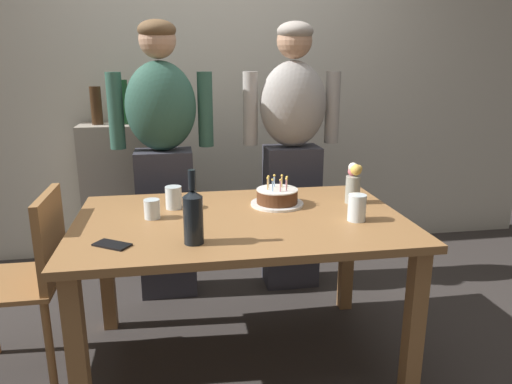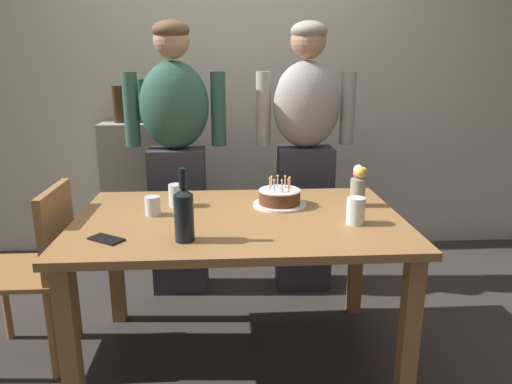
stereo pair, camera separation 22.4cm
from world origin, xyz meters
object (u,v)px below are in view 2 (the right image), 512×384
object	(u,v)px
dining_chair	(39,261)
cell_phone	(106,239)
water_glass_far	(356,211)
wine_bottle	(184,213)
flower_vase	(358,185)
person_man_bearded	(177,156)
water_glass_side	(177,195)
water_glass_near	(153,206)
person_woman_cardigan	(305,155)
birthday_cake	(280,198)

from	to	relation	value
dining_chair	cell_phone	bearing A→B (deg)	51.18
water_glass_far	wine_bottle	bearing A→B (deg)	-167.78
dining_chair	flower_vase	bearing A→B (deg)	92.75
water_glass_far	person_man_bearded	xyz separation A→B (m)	(-0.87, 0.93, 0.07)
water_glass_far	water_glass_side	size ratio (longest dim) A/B	1.09
person_man_bearded	flower_vase	bearing A→B (deg)	145.44
water_glass_near	flower_vase	bearing A→B (deg)	5.01
water_glass_far	water_glass_side	world-z (taller)	water_glass_far
dining_chair	water_glass_near	bearing A→B (deg)	88.66
person_woman_cardigan	dining_chair	xyz separation A→B (m)	(-1.39, -0.73, -0.36)
birthday_cake	water_glass_far	world-z (taller)	birthday_cake
birthday_cake	flower_vase	world-z (taller)	flower_vase
water_glass_far	person_woman_cardigan	world-z (taller)	person_woman_cardigan
water_glass_side	water_glass_far	bearing A→B (deg)	-21.71
birthday_cake	water_glass_near	bearing A→B (deg)	-169.61
flower_vase	dining_chair	xyz separation A→B (m)	(-1.55, -0.07, -0.33)
cell_phone	person_man_bearded	xyz separation A→B (m)	(0.18, 1.06, 0.13)
cell_phone	person_man_bearded	bearing A→B (deg)	114.13
water_glass_near	person_man_bearded	size ratio (longest dim) A/B	0.05
wine_bottle	person_man_bearded	xyz separation A→B (m)	(-0.13, 1.08, 0.02)
person_woman_cardigan	dining_chair	size ratio (longest dim) A/B	1.90
water_glass_near	wine_bottle	distance (m)	0.39
birthday_cake	cell_phone	bearing A→B (deg)	-150.16
water_glass_side	wine_bottle	world-z (taller)	wine_bottle
person_woman_cardigan	water_glass_near	bearing A→B (deg)	41.61
flower_vase	dining_chair	world-z (taller)	flower_vase
person_man_bearded	person_woman_cardigan	world-z (taller)	same
cell_phone	flower_vase	world-z (taller)	flower_vase
water_glass_side	cell_phone	bearing A→B (deg)	-117.68
water_glass_far	dining_chair	distance (m)	1.50
cell_phone	birthday_cake	bearing A→B (deg)	63.83
cell_phone	person_woman_cardigan	world-z (taller)	person_woman_cardigan
water_glass_far	cell_phone	xyz separation A→B (m)	(-1.05, -0.13, -0.06)
water_glass_near	wine_bottle	bearing A→B (deg)	-62.96
birthday_cake	cell_phone	xyz separation A→B (m)	(-0.75, -0.43, -0.03)
water_glass_near	flower_vase	distance (m)	1.00
wine_bottle	person_woman_cardigan	world-z (taller)	person_woman_cardigan
water_glass_far	dining_chair	world-z (taller)	dining_chair
person_woman_cardigan	dining_chair	bearing A→B (deg)	27.70
wine_bottle	person_woman_cardigan	bearing A→B (deg)	58.67
cell_phone	flower_vase	bearing A→B (deg)	53.63
water_glass_far	cell_phone	world-z (taller)	water_glass_far
birthday_cake	water_glass_side	distance (m)	0.51
water_glass_side	person_man_bearded	xyz separation A→B (m)	(-0.06, 0.60, 0.08)
wine_bottle	cell_phone	size ratio (longest dim) A/B	2.06
cell_phone	dining_chair	xyz separation A→B (m)	(-0.41, 0.33, -0.23)
flower_vase	water_glass_far	bearing A→B (deg)	-107.19
cell_phone	person_woman_cardigan	bearing A→B (deg)	81.31
flower_vase	dining_chair	size ratio (longest dim) A/B	0.24
flower_vase	person_man_bearded	bearing A→B (deg)	145.44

